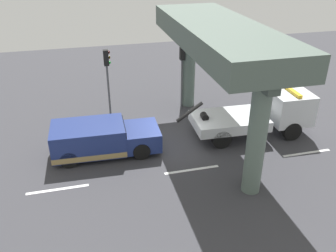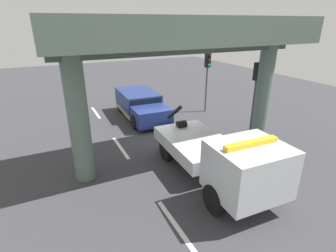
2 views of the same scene
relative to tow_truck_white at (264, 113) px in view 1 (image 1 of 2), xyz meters
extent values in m
cube|color=#38383D|center=(-4.78, 0.03, -1.25)|extent=(60.00, 40.00, 0.10)
cube|color=silver|center=(-10.78, -2.51, -1.20)|extent=(2.60, 0.16, 0.01)
cube|color=silver|center=(-4.78, -2.51, -1.20)|extent=(2.60, 0.16, 0.01)
cube|color=silver|center=(1.22, -2.51, -1.20)|extent=(2.60, 0.16, 0.01)
cube|color=silver|center=(-1.93, 0.07, -0.28)|extent=(3.92, 2.53, 0.55)
cube|color=silver|center=(1.40, -0.05, 0.27)|extent=(2.13, 2.37, 1.65)
cube|color=black|center=(2.01, -0.07, 0.64)|extent=(0.14, 2.21, 0.66)
cube|color=teal|center=(-1.89, 1.27, -0.36)|extent=(3.65, 0.15, 0.20)
cylinder|color=black|center=(-4.12, 0.14, 0.46)|extent=(1.42, 0.23, 1.07)
cylinder|color=black|center=(-3.31, 0.11, 0.12)|extent=(0.38, 0.46, 0.36)
cube|color=yellow|center=(1.40, -0.05, 1.18)|extent=(0.31, 1.93, 0.16)
cylinder|color=black|center=(1.23, 1.00, -0.70)|extent=(1.01, 0.35, 1.00)
cylinder|color=black|center=(1.16, -1.08, -0.70)|extent=(1.01, 0.35, 1.00)
cylinder|color=black|center=(-2.66, 1.13, -0.70)|extent=(1.01, 0.35, 1.00)
cylinder|color=black|center=(-2.73, -0.95, -0.70)|extent=(1.01, 0.35, 1.00)
cube|color=navy|center=(-9.26, 0.05, -0.30)|extent=(3.53, 2.32, 1.35)
cube|color=navy|center=(-6.67, -0.04, -0.50)|extent=(1.80, 2.17, 0.95)
cube|color=black|center=(-7.51, -0.01, 0.00)|extent=(0.13, 1.94, 0.59)
cube|color=#9E8451|center=(-9.26, 0.05, -0.79)|extent=(3.55, 2.34, 0.28)
cylinder|color=black|center=(-6.79, 0.92, -0.78)|extent=(0.85, 0.31, 0.84)
cylinder|color=black|center=(-6.85, -1.00, -0.78)|extent=(0.85, 0.31, 0.84)
cylinder|color=black|center=(-10.18, 1.04, -0.78)|extent=(0.85, 0.31, 0.84)
cylinder|color=black|center=(-10.24, -0.88, -0.78)|extent=(0.85, 0.31, 0.84)
cylinder|color=#596B60|center=(-2.81, 4.57, 1.29)|extent=(0.77, 0.77, 4.98)
cylinder|color=#596B60|center=(-2.81, -4.52, 1.29)|extent=(0.77, 0.77, 4.98)
cube|color=#4B5B52|center=(-2.81, 0.03, 4.32)|extent=(3.60, 11.09, 1.07)
cube|color=#3E4A43|center=(-2.81, 0.03, 3.60)|extent=(0.50, 10.69, 0.36)
cylinder|color=#515456|center=(-7.78, 4.47, 0.32)|extent=(0.12, 0.12, 3.04)
cube|color=black|center=(-7.78, 4.47, 2.29)|extent=(0.28, 0.32, 0.90)
sphere|color=#360605|center=(-7.62, 4.47, 2.59)|extent=(0.18, 0.18, 0.18)
sphere|color=#3A2D06|center=(-7.62, 4.47, 2.29)|extent=(0.18, 0.18, 0.18)
sphere|color=green|center=(-7.62, 4.47, 1.99)|extent=(0.18, 0.18, 0.18)
cylinder|color=#515456|center=(-3.28, 4.47, 0.31)|extent=(0.12, 0.12, 3.03)
cube|color=black|center=(-3.28, 4.47, 2.28)|extent=(0.28, 0.32, 0.90)
sphere|color=red|center=(-3.12, 4.47, 2.58)|extent=(0.18, 0.18, 0.18)
sphere|color=#3A2D06|center=(-3.12, 4.47, 2.28)|extent=(0.18, 0.18, 0.18)
sphere|color=black|center=(-3.12, 4.47, 1.98)|extent=(0.18, 0.18, 0.18)
camera|label=1|loc=(-9.24, -15.67, 8.38)|focal=38.64mm
camera|label=2|loc=(6.80, -5.51, 4.66)|focal=28.04mm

